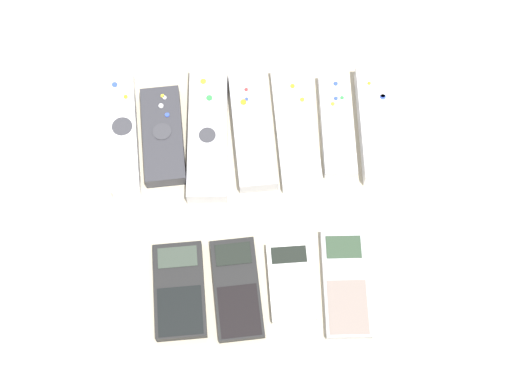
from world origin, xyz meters
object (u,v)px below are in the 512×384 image
object	(u,v)px
calculator_3	(346,284)
remote_3	(252,130)
remote_4	(296,129)
remote_0	(124,134)
calculator_0	(179,290)
remote_5	(337,125)
calculator_1	(237,289)
calculator_2	(291,282)
remote_2	(208,134)
remote_6	(377,125)
remote_1	(163,136)

from	to	relation	value
calculator_3	remote_3	bearing A→B (deg)	117.50
remote_4	remote_0	bearing A→B (deg)	177.74
calculator_0	calculator_3	size ratio (longest dim) A/B	0.90
remote_5	calculator_1	xyz separation A→B (m)	(-0.16, -0.25, -0.00)
remote_0	remote_5	distance (m)	0.32
remote_0	remote_4	xyz separation A→B (m)	(0.26, -0.00, -0.00)
remote_4	calculator_2	size ratio (longest dim) A/B	1.85
remote_2	remote_4	world-z (taller)	remote_2
remote_6	calculator_2	size ratio (longest dim) A/B	1.74
remote_5	remote_2	bearing A→B (deg)	-176.65
remote_6	calculator_3	xyz separation A→B (m)	(-0.07, -0.24, -0.01)
remote_1	remote_3	size ratio (longest dim) A/B	0.82
remote_3	calculator_3	bearing A→B (deg)	-67.35
remote_2	remote_5	bearing A→B (deg)	4.12
remote_1	calculator_1	xyz separation A→B (m)	(0.10, -0.24, -0.01)
remote_4	calculator_0	xyz separation A→B (m)	(-0.18, -0.24, -0.00)
remote_1	remote_2	size ratio (longest dim) A/B	0.74
remote_4	calculator_0	size ratio (longest dim) A/B	1.51
remote_3	remote_4	size ratio (longest dim) A/B	0.96
calculator_0	calculator_3	world-z (taller)	calculator_0
remote_1	calculator_1	size ratio (longest dim) A/B	1.11
calculator_1	remote_3	bearing A→B (deg)	78.86
remote_0	remote_6	xyz separation A→B (m)	(0.38, -0.01, 0.00)
remote_3	calculator_1	size ratio (longest dim) A/B	1.35
remote_6	remote_1	bearing A→B (deg)	-177.92
calculator_1	calculator_3	size ratio (longest dim) A/B	0.96
remote_6	remote_2	bearing A→B (deg)	-177.68
remote_2	remote_0	bearing A→B (deg)	179.11
calculator_1	remote_5	bearing A→B (deg)	53.14
remote_3	calculator_3	size ratio (longest dim) A/B	1.30
remote_0	calculator_0	world-z (taller)	remote_0
remote_5	calculator_2	size ratio (longest dim) A/B	1.55
remote_2	calculator_0	bearing A→B (deg)	-98.40
remote_2	calculator_2	world-z (taller)	remote_2
remote_2	remote_3	bearing A→B (deg)	5.23
remote_0	remote_4	size ratio (longest dim) A/B	0.98
remote_4	calculator_3	distance (m)	0.25
remote_2	calculator_2	size ratio (longest dim) A/B	1.98
remote_1	remote_3	world-z (taller)	same
remote_1	remote_5	bearing A→B (deg)	-2.32
remote_4	calculator_3	bearing A→B (deg)	-80.19
remote_0	remote_3	bearing A→B (deg)	-4.88
calculator_0	remote_1	bearing A→B (deg)	93.23
remote_5	calculator_2	xyz separation A→B (m)	(-0.09, -0.24, -0.00)
remote_5	remote_0	bearing A→B (deg)	-178.62
remote_0	calculator_0	xyz separation A→B (m)	(0.08, -0.25, -0.00)
remote_3	calculator_3	xyz separation A→B (m)	(0.12, -0.25, -0.00)
calculator_1	remote_4	bearing A→B (deg)	64.36
remote_3	calculator_1	world-z (taller)	remote_3
remote_1	calculator_2	size ratio (longest dim) A/B	1.46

